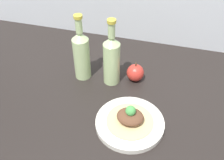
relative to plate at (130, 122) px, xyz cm
name	(u,v)px	position (x,y,z in cm)	size (l,w,h in cm)	color
ground_plane	(107,118)	(-8.94, 2.74, -3.26)	(180.00, 110.00, 4.00)	black
plate	(130,122)	(0.00, 0.00, 0.00)	(23.96, 23.96, 2.37)	silver
plated_food	(130,117)	(0.00, 0.00, 2.83)	(16.41, 16.41, 7.11)	#D6BC7F
cider_bottle_left	(81,54)	(-24.89, 21.02, 10.07)	(6.65, 6.65, 28.27)	#B7D18E
cider_bottle_right	(112,59)	(-12.36, 21.02, 10.07)	(6.65, 6.65, 28.27)	#B7D18E
apple	(135,73)	(-3.18, 24.45, 2.32)	(7.16, 7.16, 8.53)	red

